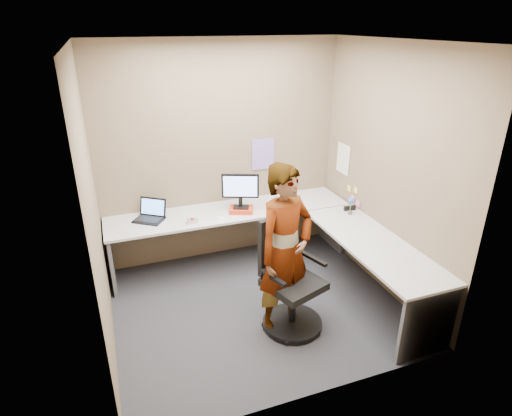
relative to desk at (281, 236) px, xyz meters
name	(u,v)px	position (x,y,z in m)	size (l,w,h in m)	color
ground	(257,305)	(-0.44, -0.39, -0.59)	(3.00, 3.00, 0.00)	#26262B
wall_back	(221,154)	(-0.44, 0.91, 0.76)	(3.00, 3.00, 0.00)	#746247
wall_right	(388,173)	(1.06, -0.39, 0.76)	(2.70, 2.70, 0.00)	#746247
wall_left	(94,212)	(-1.94, -0.39, 0.76)	(2.70, 2.70, 0.00)	#746247
ceiling	(258,41)	(-0.44, -0.39, 2.11)	(3.00, 3.00, 0.00)	white
desk	(281,236)	(0.00, 0.00, 0.00)	(2.98, 2.58, 0.73)	#ABABAB
paper_ream	(241,210)	(-0.32, 0.50, 0.17)	(0.28, 0.20, 0.06)	red
monitor	(240,188)	(-0.32, 0.52, 0.45)	(0.43, 0.21, 0.42)	black
laptop	(151,214)	(-1.37, 0.67, 0.20)	(0.42, 0.41, 0.23)	black
trackball_mouse	(192,221)	(-0.94, 0.40, 0.17)	(0.12, 0.08, 0.07)	#B7B7BC
origami	(221,218)	(-0.61, 0.36, 0.17)	(0.10, 0.10, 0.06)	white
stapler	(350,208)	(0.94, 0.10, 0.17)	(0.15, 0.04, 0.06)	black
flower	(351,203)	(0.88, -0.01, 0.28)	(0.07, 0.07, 0.22)	brown
calendar_purple	(263,154)	(0.11, 0.90, 0.71)	(0.30, 0.01, 0.40)	#846BB7
calendar_white	(343,159)	(1.05, 0.51, 0.66)	(0.01, 0.28, 0.38)	white
sticky_note_a	(356,190)	(1.05, 0.16, 0.36)	(0.01, 0.07, 0.07)	#F2E059
sticky_note_b	(353,199)	(1.05, 0.21, 0.23)	(0.01, 0.07, 0.07)	pink
sticky_note_c	(358,204)	(1.05, 0.09, 0.21)	(0.01, 0.07, 0.07)	pink
sticky_note_d	(349,188)	(1.05, 0.31, 0.33)	(0.01, 0.07, 0.07)	#F2E059
office_chair	(289,285)	(-0.25, -0.77, -0.12)	(0.66, 0.64, 1.14)	black
person	(285,251)	(-0.30, -0.78, 0.27)	(0.63, 0.41, 1.72)	#999399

